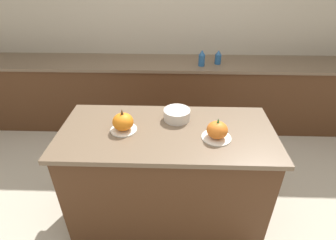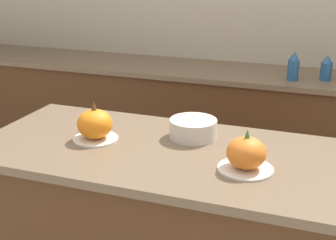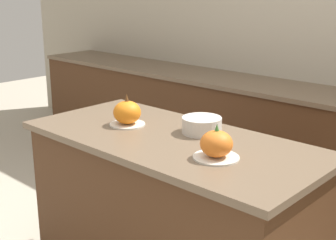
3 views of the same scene
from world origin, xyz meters
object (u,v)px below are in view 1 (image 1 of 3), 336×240
at_px(pumpkin_cake_right, 217,131).
at_px(bottle_short, 218,57).
at_px(pumpkin_cake_left, 123,122).
at_px(mixing_bowl, 177,115).
at_px(bottle_tall, 202,58).

bearing_deg(pumpkin_cake_right, bottle_short, 82.35).
distance_m(pumpkin_cake_right, bottle_short, 1.59).
relative_size(pumpkin_cake_left, mixing_bowl, 0.94).
bearing_deg(bottle_short, pumpkin_cake_left, -119.91).
bearing_deg(bottle_tall, bottle_short, 20.99).
height_order(pumpkin_cake_left, mixing_bowl, pumpkin_cake_left).
bearing_deg(pumpkin_cake_left, mixing_bowl, 23.20).
xyz_separation_m(pumpkin_cake_right, mixing_bowl, (-0.27, 0.24, -0.02)).
bearing_deg(mixing_bowl, bottle_short, 70.13).
relative_size(pumpkin_cake_left, pumpkin_cake_right, 0.94).
bearing_deg(mixing_bowl, pumpkin_cake_left, -156.80).
bearing_deg(bottle_short, mixing_bowl, -109.87).
xyz_separation_m(bottle_tall, bottle_short, (0.20, 0.08, -0.01)).
distance_m(pumpkin_cake_right, mixing_bowl, 0.36).
xyz_separation_m(bottle_tall, mixing_bowl, (-0.28, -1.26, -0.02)).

